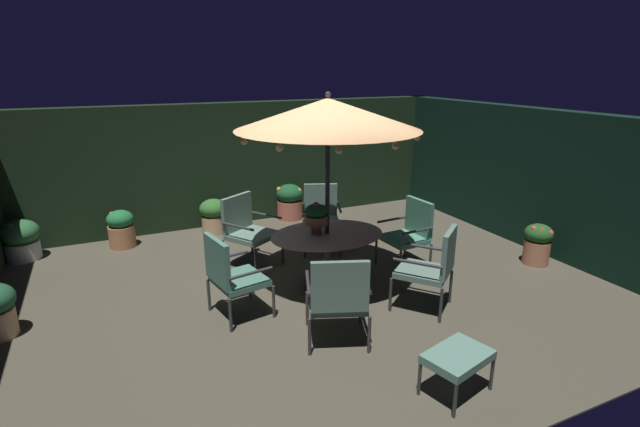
% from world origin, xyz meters
% --- Properties ---
extents(ground_plane, '(8.16, 6.52, 0.02)m').
position_xyz_m(ground_plane, '(0.00, 0.00, -0.01)').
color(ground_plane, '#454133').
extents(hedge_backdrop_rear, '(8.16, 0.30, 2.20)m').
position_xyz_m(hedge_backdrop_rear, '(0.00, 3.11, 1.10)').
color(hedge_backdrop_rear, black).
rests_on(hedge_backdrop_rear, ground_plane).
extents(hedge_backdrop_right, '(0.30, 6.52, 2.20)m').
position_xyz_m(hedge_backdrop_right, '(3.93, 0.00, 1.10)').
color(hedge_backdrop_right, black).
rests_on(hedge_backdrop_right, ground_plane).
extents(patio_dining_table, '(1.50, 1.17, 0.75)m').
position_xyz_m(patio_dining_table, '(0.24, -0.17, 0.58)').
color(patio_dining_table, '#302E31').
rests_on(patio_dining_table, ground_plane).
extents(patio_umbrella, '(2.27, 2.27, 2.53)m').
position_xyz_m(patio_umbrella, '(0.24, -0.17, 2.26)').
color(patio_umbrella, '#2D2A35').
rests_on(patio_umbrella, ground_plane).
extents(centerpiece_planter, '(0.29, 0.29, 0.42)m').
position_xyz_m(centerpiece_planter, '(0.10, -0.12, 1.00)').
color(centerpiece_planter, '#A96145').
rests_on(centerpiece_planter, patio_dining_table).
extents(patio_chair_north, '(0.69, 0.72, 1.01)m').
position_xyz_m(patio_chair_north, '(-1.12, -0.42, 0.56)').
color(patio_chair_north, '#2D2F31').
rests_on(patio_chair_north, ground_plane).
extents(patio_chair_northeast, '(0.82, 0.80, 1.02)m').
position_xyz_m(patio_chair_northeast, '(-0.26, -1.45, 0.57)').
color(patio_chair_northeast, '#302C30').
rests_on(patio_chair_northeast, ground_plane).
extents(patio_chair_east, '(0.83, 0.84, 1.04)m').
position_xyz_m(patio_chair_east, '(1.10, -1.24, 0.58)').
color(patio_chair_east, '#2B2C2E').
rests_on(patio_chair_east, ground_plane).
extents(patio_chair_southeast, '(0.61, 0.64, 0.99)m').
position_xyz_m(patio_chair_southeast, '(1.60, -0.07, 0.56)').
color(patio_chair_southeast, '#2D302D').
rests_on(patio_chair_southeast, ground_plane).
extents(patio_chair_south, '(0.75, 0.74, 1.03)m').
position_xyz_m(patio_chair_south, '(0.74, 1.11, 0.59)').
color(patio_chair_south, '#312D2B').
rests_on(patio_chair_south, ground_plane).
extents(patio_chair_southwest, '(0.88, 0.87, 1.03)m').
position_xyz_m(patio_chair_southwest, '(-0.51, 1.00, 0.59)').
color(patio_chair_southwest, '#2D3031').
rests_on(patio_chair_southwest, ground_plane).
extents(ottoman_footrest, '(0.67, 0.54, 0.41)m').
position_xyz_m(ottoman_footrest, '(0.35, -2.59, 0.35)').
color(ottoman_footrest, '#292D2B').
rests_on(ottoman_footrest, ground_plane).
extents(potted_plant_back_right, '(0.40, 0.40, 0.61)m').
position_xyz_m(potted_plant_back_right, '(3.38, -0.78, 0.33)').
color(potted_plant_back_right, '#AD6C50').
rests_on(potted_plant_back_right, ground_plane).
extents(potted_plant_left_far, '(0.41, 0.41, 0.61)m').
position_xyz_m(potted_plant_left_far, '(-2.15, 2.54, 0.31)').
color(potted_plant_left_far, '#AD6F4A').
rests_on(potted_plant_left_far, ground_plane).
extents(potted_plant_right_near, '(0.54, 0.54, 0.62)m').
position_xyz_m(potted_plant_right_near, '(-3.55, 2.62, 0.33)').
color(potted_plant_right_near, silver).
rests_on(potted_plant_right_near, ground_plane).
extents(potted_plant_left_near, '(0.48, 0.48, 0.61)m').
position_xyz_m(potted_plant_left_near, '(-0.64, 2.59, 0.32)').
color(potted_plant_left_near, tan).
rests_on(potted_plant_left_near, ground_plane).
extents(potted_plant_front_corner, '(0.51, 0.51, 0.67)m').
position_xyz_m(potted_plant_front_corner, '(0.87, 2.79, 0.35)').
color(potted_plant_front_corner, '#B25C48').
rests_on(potted_plant_front_corner, ground_plane).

